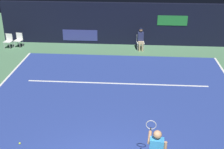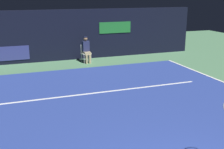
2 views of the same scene
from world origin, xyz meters
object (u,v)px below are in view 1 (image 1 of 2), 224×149
(line_judge_on_chair, at_px, (141,39))
(courtside_chair_far, at_px, (8,40))
(tennis_ball, at_px, (20,143))
(courtside_chair_near, at_px, (19,39))

(line_judge_on_chair, height_order, courtside_chair_far, line_judge_on_chair)
(tennis_ball, bearing_deg, courtside_chair_near, 109.87)
(line_judge_on_chair, height_order, tennis_ball, line_judge_on_chair)
(line_judge_on_chair, xyz_separation_m, tennis_ball, (-4.05, -9.40, -0.64))
(tennis_ball, bearing_deg, courtside_chair_far, 113.31)
(courtside_chair_near, bearing_deg, courtside_chair_far, -157.84)
(line_judge_on_chair, xyz_separation_m, courtside_chair_near, (-7.44, -0.03, -0.18))
(courtside_chair_far, bearing_deg, courtside_chair_near, 22.16)
(courtside_chair_far, relative_size, tennis_ball, 12.94)
(courtside_chair_near, distance_m, tennis_ball, 9.98)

